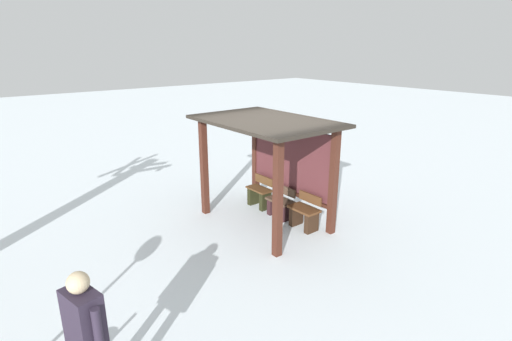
{
  "coord_description": "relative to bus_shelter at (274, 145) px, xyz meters",
  "views": [
    {
      "loc": [
        6.22,
        -5.2,
        3.79
      ],
      "look_at": [
        -0.27,
        -0.03,
        1.16
      ],
      "focal_mm": 27.57,
      "sensor_mm": 36.0,
      "label": 1
    }
  ],
  "objects": [
    {
      "name": "bench_center_inside",
      "position": [
        0.0,
        0.24,
        -1.46
      ],
      "size": [
        0.67,
        0.36,
        0.71
      ],
      "color": "#4B3729",
      "rests_on": "ground"
    },
    {
      "name": "person_walking",
      "position": [
        2.54,
        -4.74,
        -0.76
      ],
      "size": [
        0.63,
        0.43,
        1.7
      ],
      "color": "#2A2232",
      "rests_on": "ground"
    },
    {
      "name": "bench_right_inside",
      "position": [
        0.77,
        0.23,
        -1.44
      ],
      "size": [
        0.67,
        0.39,
        0.76
      ],
      "color": "#56331B",
      "rests_on": "ground"
    },
    {
      "name": "ground_plane",
      "position": [
        0.0,
        -0.24,
        -1.75
      ],
      "size": [
        60.0,
        60.0,
        0.0
      ],
      "primitive_type": "plane",
      "color": "white"
    },
    {
      "name": "bus_shelter",
      "position": [
        0.0,
        0.0,
        0.0
      ],
      "size": [
        3.07,
        2.04,
        2.34
      ],
      "color": "#422016",
      "rests_on": "ground"
    },
    {
      "name": "bench_left_inside",
      "position": [
        -0.77,
        0.23,
        -1.44
      ],
      "size": [
        0.67,
        0.34,
        0.76
      ],
      "color": "brown",
      "rests_on": "ground"
    }
  ]
}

